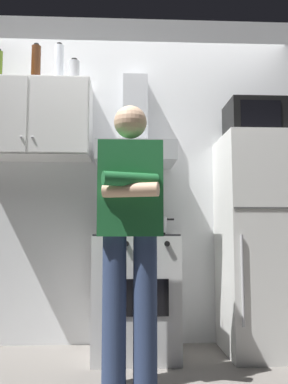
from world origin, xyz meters
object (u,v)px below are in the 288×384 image
at_px(person_standing, 130,228).
at_px(cooking_pot, 154,225).
at_px(refrigerator, 263,243).
at_px(bottle_canister_steel, 74,72).
at_px(upper_cabinet, 33,120).
at_px(stove_oven, 135,294).
at_px(bottle_rum_dark, 36,63).
at_px(bottle_vodka_clear, 59,64).
at_px(microwave, 258,120).
at_px(range_hood, 135,140).

bearing_deg(person_standing, cooking_pot, 69.70).
distance_m(refrigerator, person_standing, 1.17).
height_order(person_standing, bottle_canister_steel, bottle_canister_steel).
distance_m(upper_cabinet, stove_oven, 1.55).
xyz_separation_m(cooking_pot, bottle_rum_dark, (-0.91, 0.22, 1.27)).
xyz_separation_m(upper_cabinet, person_standing, (0.75, -0.73, -0.85)).
bearing_deg(upper_cabinet, bottle_vodka_clear, 2.15).
height_order(bottle_rum_dark, bottle_canister_steel, bottle_rum_dark).
bearing_deg(bottle_canister_steel, bottle_rum_dark, -172.74).
distance_m(microwave, person_standing, 1.45).
bearing_deg(cooking_pot, bottle_vodka_clear, 161.20).
bearing_deg(cooking_pot, refrigerator, 8.32).
bearing_deg(bottle_rum_dark, person_standing, -43.82).
xyz_separation_m(stove_oven, bottle_canister_steel, (-0.49, 0.14, 1.71)).
height_order(cooking_pot, bottle_canister_steel, bottle_canister_steel).
bearing_deg(range_hood, cooking_pot, -62.12).
height_order(stove_oven, range_hood, range_hood).
bearing_deg(person_standing, upper_cabinet, 135.74).
bearing_deg(bottle_canister_steel, microwave, -4.63).
relative_size(microwave, bottle_vodka_clear, 1.44).
height_order(upper_cabinet, stove_oven, upper_cabinet).
relative_size(upper_cabinet, microwave, 1.88).
height_order(microwave, cooking_pot, microwave).
distance_m(range_hood, bottle_rum_dark, 0.99).
bearing_deg(upper_cabinet, range_hood, 0.09).
height_order(refrigerator, bottle_canister_steel, bottle_canister_steel).
xyz_separation_m(refrigerator, cooking_pot, (-0.82, -0.12, 0.13)).
relative_size(range_hood, microwave, 1.56).
relative_size(microwave, bottle_rum_dark, 1.56).
relative_size(bottle_rum_dark, bottle_vodka_clear, 0.92).
xyz_separation_m(refrigerator, bottle_rum_dark, (-1.73, 0.10, 1.40)).
bearing_deg(bottle_vodka_clear, bottle_canister_steel, 1.47).
xyz_separation_m(bottle_rum_dark, bottle_vodka_clear, (0.17, 0.03, 0.01)).
xyz_separation_m(stove_oven, cooking_pot, (0.13, -0.12, 0.50)).
distance_m(refrigerator, microwave, 0.94).
bearing_deg(upper_cabinet, cooking_pot, -14.73).
height_order(range_hood, person_standing, range_hood).
distance_m(bottle_rum_dark, bottle_canister_steel, 0.30).
relative_size(microwave, person_standing, 0.29).
height_order(refrigerator, bottle_vodka_clear, bottle_vodka_clear).
bearing_deg(microwave, upper_cabinet, 176.52).
height_order(microwave, bottle_vodka_clear, bottle_vodka_clear).
xyz_separation_m(microwave, person_standing, (-1.00, -0.62, -0.84)).
distance_m(stove_oven, bottle_vodka_clear, 1.88).
xyz_separation_m(person_standing, bottle_vodka_clear, (-0.56, 0.74, 1.31)).
distance_m(upper_cabinet, cooking_pot, 1.26).
xyz_separation_m(range_hood, bottle_rum_dark, (-0.78, -0.03, 0.60)).
bearing_deg(upper_cabinet, microwave, -3.48).
bearing_deg(person_standing, stove_oven, 85.28).
height_order(upper_cabinet, person_standing, upper_cabinet).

